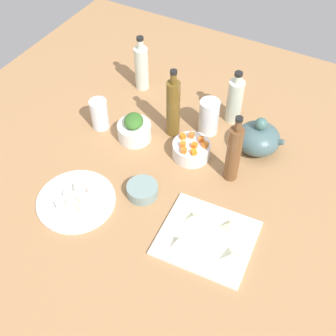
{
  "coord_description": "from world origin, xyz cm",
  "views": [
    {
      "loc": [
        46.19,
        -85.0,
        115.71
      ],
      "look_at": [
        0.0,
        0.0,
        8.0
      ],
      "focal_mm": 46.26,
      "sensor_mm": 36.0,
      "label": 1
    }
  ],
  "objects": [
    {
      "name": "carrot_cube_5",
      "position": [
        0.52,
        16.47,
        9.56
      ],
      "size": [
        2.12,
        2.12,
        1.8
      ],
      "primitive_type": "cube",
      "rotation": [
        0.0,
        0.0,
        0.2
      ],
      "color": "orange",
      "rests_on": "bowl_carrots"
    },
    {
      "name": "bowl_carrots",
      "position": [
        2.19,
        13.33,
        5.83
      ],
      "size": [
        13.48,
        13.48,
        5.66
      ],
      "primitive_type": "cylinder",
      "color": "white",
      "rests_on": "tabletop"
    },
    {
      "name": "dumpling_3",
      "position": [
        31.47,
        -19.49,
        5.34
      ],
      "size": [
        7.92,
        7.98,
        2.69
      ],
      "primitive_type": "pyramid",
      "rotation": [
        0.0,
        0.0,
        5.3
      ],
      "color": "beige",
      "rests_on": "cutting_board"
    },
    {
      "name": "carrot_cube_3",
      "position": [
        -1.89,
        14.48,
        9.56
      ],
      "size": [
        2.53,
        2.53,
        1.8
      ],
      "primitive_type": "cube",
      "rotation": [
        0.0,
        0.0,
        0.9
      ],
      "color": "orange",
      "rests_on": "bowl_carrots"
    },
    {
      "name": "dumpling_0",
      "position": [
        15.73,
        -22.16,
        5.56
      ],
      "size": [
        6.02,
        6.19,
        3.12
      ],
      "primitive_type": "pyramid",
      "rotation": [
        0.0,
        0.0,
        4.15
      ],
      "color": "beige",
      "rests_on": "cutting_board"
    },
    {
      "name": "carrot_cube_0",
      "position": [
        -0.08,
        10.87,
        9.56
      ],
      "size": [
        2.31,
        2.31,
        1.8
      ],
      "primitive_type": "cube",
      "rotation": [
        0.0,
        0.0,
        0.35
      ],
      "color": "orange",
      "rests_on": "bowl_carrots"
    },
    {
      "name": "tofu_cube_6",
      "position": [
        -23.19,
        -19.82,
        5.3
      ],
      "size": [
        3.09,
        3.09,
        2.2
      ],
      "primitive_type": "cube",
      "rotation": [
        0.0,
        0.0,
        0.66
      ],
      "color": "#F7F2CA",
      "rests_on": "plate_tofu"
    },
    {
      "name": "tofu_cube_0",
      "position": [
        -19.67,
        -22.85,
        5.3
      ],
      "size": [
        2.21,
        2.21,
        2.2
      ],
      "primitive_type": "cube",
      "rotation": [
        0.0,
        0.0,
        3.14
      ],
      "color": "#F0E2CF",
      "rests_on": "plate_tofu"
    },
    {
      "name": "carrot_cube_6",
      "position": [
        6.84,
        14.47,
        9.56
      ],
      "size": [
        2.13,
        2.13,
        1.8
      ],
      "primitive_type": "cube",
      "rotation": [
        0.0,
        0.0,
        2.93
      ],
      "color": "orange",
      "rests_on": "bowl_carrots"
    },
    {
      "name": "tofu_cube_5",
      "position": [
        -24.15,
        -28.32,
        5.3
      ],
      "size": [
        3.05,
        3.05,
        2.2
      ],
      "primitive_type": "cube",
      "rotation": [
        0.0,
        0.0,
        0.98
      ],
      "color": "silver",
      "rests_on": "plate_tofu"
    },
    {
      "name": "carrot_cube_7",
      "position": [
        4.94,
        9.39,
        9.56
      ],
      "size": [
        2.55,
        2.55,
        1.8
      ],
      "primitive_type": "cube",
      "rotation": [
        0.0,
        0.0,
        2.35
      ],
      "color": "orange",
      "rests_on": "bowl_carrots"
    },
    {
      "name": "bowl_greens",
      "position": [
        -20.29,
        11.47,
        6.21
      ],
      "size": [
        12.46,
        12.46,
        6.42
      ],
      "primitive_type": "cylinder",
      "color": "white",
      "rests_on": "tabletop"
    },
    {
      "name": "carrot_cube_1",
      "position": [
        1.61,
        8.46,
        9.56
      ],
      "size": [
        2.26,
        2.26,
        1.8
      ],
      "primitive_type": "cube",
      "rotation": [
        0.0,
        0.0,
        1.88
      ],
      "color": "orange",
      "rests_on": "bowl_carrots"
    },
    {
      "name": "bottle_0",
      "position": [
        7.57,
        38.5,
        12.33
      ],
      "size": [
        5.96,
        5.96,
        21.81
      ],
      "color": "silver",
      "rests_on": "tabletop"
    },
    {
      "name": "plate_tofu",
      "position": [
        -21.36,
        -23.5,
        3.6
      ],
      "size": [
        25.78,
        25.78,
        1.2
      ],
      "primitive_type": "cylinder",
      "color": "white",
      "rests_on": "tabletop"
    },
    {
      "name": "tofu_cube_4",
      "position": [
        -17.24,
        -25.75,
        5.3
      ],
      "size": [
        2.82,
        2.82,
        2.2
      ],
      "primitive_type": "cube",
      "rotation": [
        0.0,
        0.0,
        1.22
      ],
      "color": "white",
      "rests_on": "plate_tofu"
    },
    {
      "name": "cutting_board",
      "position": [
        22.14,
        -16.04,
        3.5
      ],
      "size": [
        29.68,
        26.83,
        1.0
      ],
      "primitive_type": "cube",
      "rotation": [
        0.0,
        0.0,
        0.07
      ],
      "color": "white",
      "rests_on": "tabletop"
    },
    {
      "name": "teapot",
      "position": [
        21.6,
        27.59,
        8.45
      ],
      "size": [
        17.3,
        15.63,
        14.41
      ],
      "color": "#466264",
      "rests_on": "tabletop"
    },
    {
      "name": "tofu_cube_1",
      "position": [
        -24.43,
        -23.45,
        5.3
      ],
      "size": [
        2.35,
        2.35,
        2.2
      ],
      "primitive_type": "cube",
      "rotation": [
        0.0,
        0.0,
        1.64
      ],
      "color": "white",
      "rests_on": "plate_tofu"
    },
    {
      "name": "tofu_cube_3",
      "position": [
        -21.08,
        -26.52,
        5.3
      ],
      "size": [
        2.73,
        2.73,
        2.2
      ],
      "primitive_type": "cube",
      "rotation": [
        0.0,
        0.0,
        1.86
      ],
      "color": "white",
      "rests_on": "plate_tofu"
    },
    {
      "name": "drinking_glass_0",
      "position": [
        -34.99,
        10.72,
        9.06
      ],
      "size": [
        6.55,
        6.55,
        12.12
      ],
      "primitive_type": "cylinder",
      "color": "white",
      "rests_on": "tabletop"
    },
    {
      "name": "dumpling_2",
      "position": [
        15.73,
        -12.17,
        5.13
      ],
      "size": [
        6.72,
        6.61,
        2.26
      ],
      "primitive_type": "pyramid",
      "rotation": [
        0.0,
        0.0,
        3.81
      ],
      "color": "beige",
      "rests_on": "cutting_board"
    },
    {
      "name": "chopped_greens_mound",
      "position": [
        -20.29,
        11.47,
        11.35
      ],
      "size": [
        10.35,
        10.94,
        3.87
      ],
      "primitive_type": "ellipsoid",
      "rotation": [
        0.0,
        0.0,
        2.1
      ],
      "color": "#386E27",
      "rests_on": "bowl_greens"
    },
    {
      "name": "carrot_cube_2",
      "position": [
        4.47,
        16.27,
        9.56
      ],
      "size": [
        2.49,
        2.49,
        1.8
      ],
      "primitive_type": "cube",
      "rotation": [
        0.0,
        0.0,
        2.15
      ],
      "color": "orange",
      "rests_on": "bowl_carrots"
    },
    {
      "name": "tabletop",
      "position": [
        0.0,
        0.0,
        1.5
      ],
      "size": [
        190.0,
        190.0,
        3.0
      ],
      "primitive_type": "cube",
      "color": "#A5784C",
      "rests_on": "ground"
    },
    {
      "name": "bottle_1",
      "position": [
        -9.2,
        20.83,
        15.09
      ],
      "size": [
        4.99,
        4.99,
        27.98
      ],
      "color": "brown",
      "rests_on": "tabletop"
    },
    {
      "name": "carrot_cube_4",
      "position": [
        3.68,
        12.41,
        9.56
      ],
      "size": [
        1.81,
        1.81,
        1.8
      ],
      "primitive_type": "cube",
      "rotation": [
        0.0,
        0.0,
        3.14
      ],
      "color": "orange",
      "rests_on": "bowl_carrots"
    },
    {
      "name": "dumpling_1",
      "position": [
        26.73,
        -9.71,
        5.38
      ],
      "size": [
        6.08,
        6.0,
        2.77
      ],
      "primitive_type": "pyramid",
      "rotation": [
        0.0,
        0.0,
        3.57
      ],
      "color": "beige",
      "rests_on": "cutting_board"
    },
    {
      "name": "tofu_cube_2",
      "position": [
        -18.36,
        -18.65,
        5.3
      ],
      "size": [
        2.49,
        2.49,
        2.2
      ],
      "primitive_type": "cube",
      "rotation": [
        0.0,
        0.0,
        1.43
      ],
      "color": "white",
      "rests_on": "plate_tofu"
    },
    {
      "name": "drinking_glass_1",
      "position": [
        1.96,
        27.97,
        9.93
      ],
      "size": [
        7.43,
        7.43,
        13.86
      ],
      "primitive_type": "cylinder",
      "color": "white",
      "rests_on": "tabletop"
    },
    {
      "name": "bowl_small_side",
      "position": [
        -4.0,
        -10.3,
        5.03
      ],
      "size": [
        10.39,
        10.39,
        4.07
      ],
      "primitive_type": "cylinder",
      "color": "gray",
      "rests_on": "tabletop"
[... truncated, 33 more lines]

